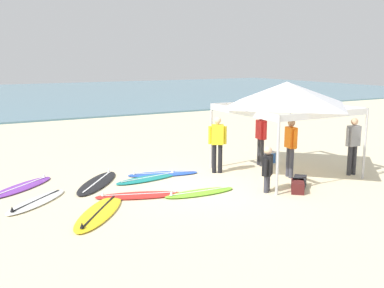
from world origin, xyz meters
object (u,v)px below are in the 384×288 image
Objects in this scene: surfboard_yellow at (99,212)px; person_red at (261,135)px; surfboard_blue at (163,174)px; gear_bag_by_pole at (298,186)px; person_grey at (353,142)px; gear_bag_near_tent at (300,182)px; cooler_box at (267,157)px; surfboard_red at (139,195)px; surfboard_purple at (22,187)px; surfboard_lime at (199,192)px; surfboard_white at (37,202)px; surfboard_black at (97,183)px; person_orange at (291,144)px; canopy_tent at (286,94)px; person_yellow at (217,141)px; person_black at (267,167)px; surfboard_teal at (149,178)px.

person_red reaches higher than surfboard_yellow.
gear_bag_by_pole is (2.36, -3.22, 0.10)m from surfboard_blue.
person_red is (-1.66, 2.25, 0.00)m from person_grey.
gear_bag_near_tent is 1.20× the size of cooler_box.
gear_bag_by_pole is at bearing -23.25° from surfboard_red.
gear_bag_near_tent is at bearing -28.26° from surfboard_purple.
surfboard_purple and surfboard_lime have the same top height.
person_red is 2.85× the size of gear_bag_near_tent.
surfboard_black is (1.77, 0.89, -0.00)m from surfboard_white.
surfboard_red is 1.32× the size of person_orange.
canopy_tent reaches higher than person_red.
surfboard_blue is at bearing 171.95° from person_red.
person_grey is (8.82, -3.31, 0.95)m from surfboard_purple.
person_grey and person_red have the same top height.
surfboard_blue is (3.76, 0.87, -0.00)m from surfboard_white.
surfboard_lime is (-3.26, -0.56, -2.35)m from canopy_tent.
canopy_tent reaches higher than surfboard_red.
person_yellow is 2.90m from gear_bag_by_pole.
person_yellow reaches higher than surfboard_red.
surfboard_yellow is at bearing 177.16° from person_grey.
person_grey reaches higher than cooler_box.
surfboard_blue is (1.99, -0.02, 0.00)m from surfboard_black.
person_orange is 2.15m from person_yellow.
surfboard_lime is at bearing -20.56° from surfboard_red.
person_orange is at bearing -21.68° from surfboard_black.
gear_bag_near_tent is (2.66, -0.79, 0.10)m from surfboard_lime.
person_yellow is 2.30m from cooler_box.
surfboard_black and surfboard_yellow have the same top height.
surfboard_white is 3.78× the size of cooler_box.
surfboard_red is 2.45m from surfboard_white.
gear_bag_near_tent is (-2.24, -0.22, -0.85)m from person_grey.
surfboard_purple is 9.46m from person_grey.
surfboard_red is 4.68m from person_orange.
surfboard_yellow is 2.01× the size of person_black.
person_black reaches higher than surfboard_red.
surfboard_lime is 5.03m from person_grey.
person_black is 0.95m from gear_bag_by_pole.
canopy_tent is 1.79m from person_red.
gear_bag_near_tent is (-0.60, -1.35, -2.25)m from canopy_tent.
surfboard_black and surfboard_blue have the same top height.
person_yellow reaches higher than surfboard_white.
canopy_tent is 4.71m from surfboard_teal.
surfboard_teal is 0.62m from surfboard_blue.
surfboard_yellow is 6.70m from cooler_box.
surfboard_lime is (3.91, -2.74, 0.00)m from surfboard_purple.
person_grey is 1.00× the size of person_orange.
person_orange is 2.85× the size of gear_bag_by_pole.
person_red is at bearing -5.26° from surfboard_black.
surfboard_black is 5.60m from person_orange.
surfboard_purple is 3.50× the size of gear_bag_by_pole.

